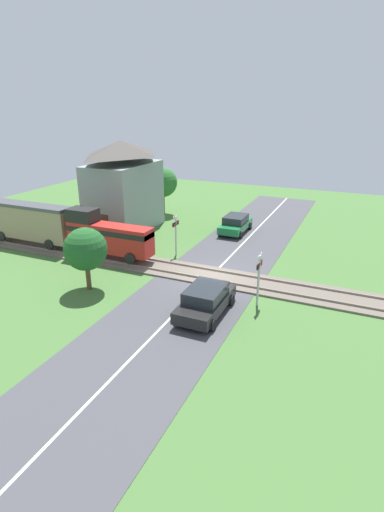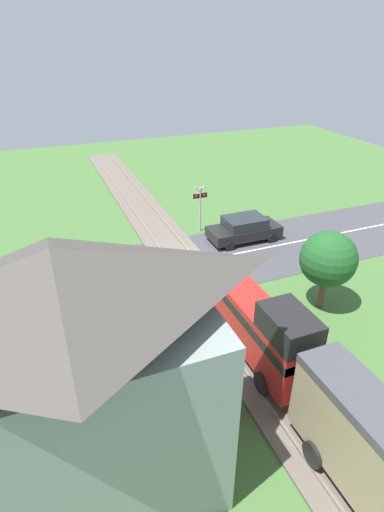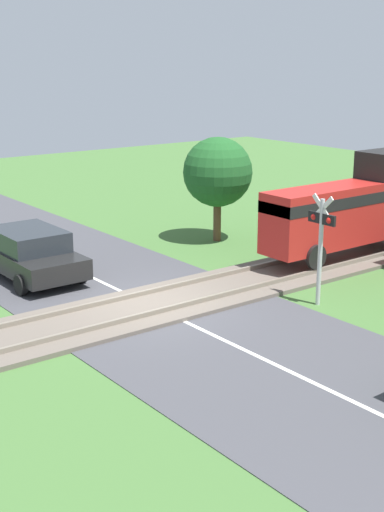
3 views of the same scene
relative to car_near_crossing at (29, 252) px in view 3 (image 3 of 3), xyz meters
The scene contains 6 objects.
ground_plane 4.76m from the car_near_crossing, 17.86° to the left, with size 60.00×60.00×0.00m, color #426B33.
road_surface 4.76m from the car_near_crossing, 17.86° to the left, with size 48.00×6.40×0.02m.
track_bed 4.75m from the car_near_crossing, 17.86° to the left, with size 2.80×48.00×0.24m.
car_near_crossing is the anchor object (origin of this frame).
crossing_signal_east_approach 8.70m from the car_near_crossing, 36.14° to the left, with size 0.90×0.18×3.00m.
tree_roadside_hedge 7.53m from the car_near_crossing, 90.45° to the left, with size 2.47×2.47×3.74m.
Camera 3 is at (14.83, -10.03, 6.43)m, focal length 50.00 mm.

